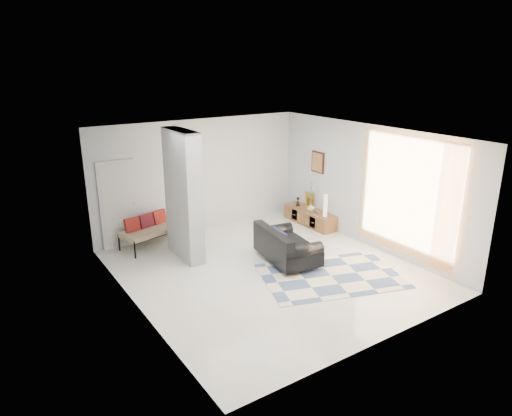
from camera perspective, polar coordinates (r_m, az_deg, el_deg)
floor at (r=9.51m, az=1.57°, el=-7.83°), size 6.00×6.00×0.00m
ceiling at (r=8.66m, az=1.72°, el=9.09°), size 6.00×6.00×0.00m
wall_back at (r=11.47m, az=-7.02°, el=4.05°), size 6.00×0.00×6.00m
wall_front at (r=6.91m, az=16.17°, el=-6.11°), size 6.00×0.00×6.00m
wall_left at (r=7.82m, az=-15.11°, el=-3.16°), size 0.00×6.00×6.00m
wall_right at (r=10.74m, az=13.75°, el=2.70°), size 0.00×6.00×6.00m
partition_column at (r=9.80m, az=-9.07°, el=1.53°), size 0.35×1.20×2.80m
hallway_door at (r=10.81m, az=-16.83°, el=0.43°), size 0.85×0.06×2.04m
curtain at (r=9.96m, az=18.25°, el=1.40°), size 0.00×2.55×2.55m
wall_art at (r=11.85m, az=7.74°, el=5.70°), size 0.04×0.45×0.55m
media_console at (r=12.11m, az=6.73°, el=-1.09°), size 0.45×1.67×0.80m
loveseat at (r=9.77m, az=3.62°, el=-4.81°), size 1.09×1.64×0.76m
daybed at (r=10.88m, az=-12.68°, el=-2.43°), size 1.70×1.02×0.77m
area_rug at (r=9.39m, az=9.33°, el=-8.36°), size 3.16×2.58×0.01m
cylinder_lamp at (r=11.52m, az=8.67°, el=0.29°), size 0.10×0.10×0.55m
bronze_figurine at (r=12.30m, az=5.29°, el=0.82°), size 0.13×0.13×0.24m
vase at (r=11.92m, az=6.88°, el=0.08°), size 0.20×0.20×0.20m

